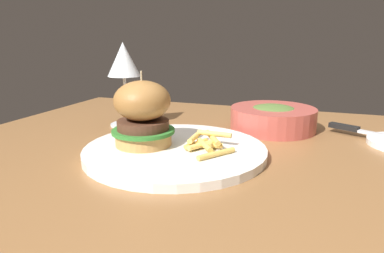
% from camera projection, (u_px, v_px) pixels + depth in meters
% --- Properties ---
extents(dining_table, '(1.11, 0.79, 0.74)m').
position_uv_depth(dining_table, '(235.00, 201.00, 0.64)').
color(dining_table, brown).
rests_on(dining_table, ground).
extents(main_plate, '(0.31, 0.31, 0.01)m').
position_uv_depth(main_plate, '(175.00, 150.00, 0.59)').
color(main_plate, white).
rests_on(main_plate, dining_table).
extents(burger_sandwich, '(0.11, 0.11, 0.13)m').
position_uv_depth(burger_sandwich, '(143.00, 113.00, 0.58)').
color(burger_sandwich, '#B78447').
rests_on(burger_sandwich, main_plate).
extents(fries_pile, '(0.08, 0.12, 0.02)m').
position_uv_depth(fries_pile, '(207.00, 143.00, 0.57)').
color(fries_pile, '#E0B251').
rests_on(fries_pile, main_plate).
extents(wine_glass, '(0.07, 0.07, 0.19)m').
position_uv_depth(wine_glass, '(124.00, 63.00, 0.75)').
color(wine_glass, silver).
rests_on(wine_glass, dining_table).
extents(table_knife, '(0.21, 0.12, 0.01)m').
position_uv_depth(table_knife, '(377.00, 134.00, 0.67)').
color(table_knife, silver).
rests_on(table_knife, bread_plate).
extents(butter_dish, '(0.09, 0.08, 0.04)m').
position_uv_depth(butter_dish, '(288.00, 123.00, 0.76)').
color(butter_dish, white).
rests_on(butter_dish, dining_table).
extents(soup_bowl, '(0.18, 0.18, 0.05)m').
position_uv_depth(soup_bowl, '(273.00, 118.00, 0.74)').
color(soup_bowl, '#B24C42').
rests_on(soup_bowl, dining_table).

